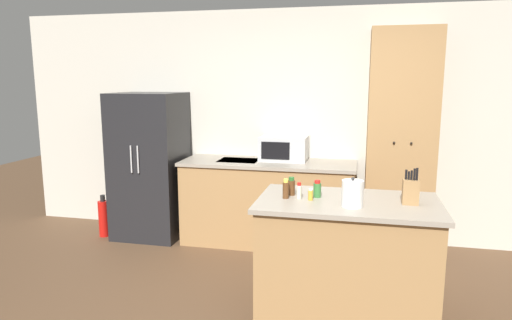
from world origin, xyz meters
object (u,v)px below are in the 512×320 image
object	(u,v)px
pantry_cabinet	(400,144)
knife_block	(411,191)
spice_bottle_tall_dark	(311,195)
spice_bottle_short_red	(286,189)
fire_extinguisher	(104,218)
microwave	(284,148)
kettle	(352,193)
spice_bottle_pale_salt	(317,189)
spice_bottle_amber_oil	(291,187)
refrigerator	(150,165)
spice_bottle_green_herb	(299,191)

from	to	relation	value
pantry_cabinet	knife_block	world-z (taller)	pantry_cabinet
spice_bottle_tall_dark	spice_bottle_short_red	distance (m)	0.19
fire_extinguisher	pantry_cabinet	bearing A→B (deg)	4.82
microwave	kettle	distance (m)	1.88
spice_bottle_pale_salt	fire_extinguisher	distance (m)	2.94
spice_bottle_amber_oil	kettle	size ratio (longest dim) A/B	0.67
pantry_cabinet	microwave	xyz separation A→B (m)	(-1.23, 0.06, -0.10)
refrigerator	spice_bottle_tall_dark	xyz separation A→B (m)	(2.02, -1.46, 0.13)
refrigerator	spice_bottle_green_herb	distance (m)	2.41
refrigerator	spice_bottle_short_red	distance (m)	2.34
refrigerator	knife_block	size ratio (longest dim) A/B	6.15
spice_bottle_short_red	kettle	distance (m)	0.52
microwave	spice_bottle_amber_oil	bearing A→B (deg)	-78.31
spice_bottle_short_red	spice_bottle_green_herb	bearing A→B (deg)	5.78
spice_bottle_amber_oil	spice_bottle_pale_salt	world-z (taller)	spice_bottle_amber_oil
kettle	fire_extinguisher	distance (m)	3.27
pantry_cabinet	kettle	xyz separation A→B (m)	(-0.45, -1.66, -0.14)
kettle	pantry_cabinet	bearing A→B (deg)	74.84
knife_block	kettle	xyz separation A→B (m)	(-0.41, -0.16, -0.00)
pantry_cabinet	knife_block	bearing A→B (deg)	-91.37
refrigerator	kettle	xyz separation A→B (m)	(2.33, -1.57, 0.19)
knife_block	spice_bottle_short_red	xyz separation A→B (m)	(-0.91, -0.04, -0.03)
refrigerator	pantry_cabinet	xyz separation A→B (m)	(2.78, 0.09, 0.33)
knife_block	fire_extinguisher	bearing A→B (deg)	159.55
knife_block	fire_extinguisher	xyz separation A→B (m)	(-3.27, 1.22, -0.80)
spice_bottle_short_red	spice_bottle_pale_salt	xyz separation A→B (m)	(0.23, 0.09, -0.01)
spice_bottle_amber_oil	microwave	bearing A→B (deg)	101.69
refrigerator	knife_block	bearing A→B (deg)	-27.16
spice_bottle_tall_dark	fire_extinguisher	bearing A→B (deg)	153.48
knife_block	kettle	world-z (taller)	knife_block
pantry_cabinet	knife_block	size ratio (longest dim) A/B	8.57
spice_bottle_pale_salt	pantry_cabinet	bearing A→B (deg)	63.60
knife_block	microwave	bearing A→B (deg)	127.55
spice_bottle_short_red	spice_bottle_green_herb	world-z (taller)	spice_bottle_short_red
microwave	spice_bottle_amber_oil	xyz separation A→B (m)	(0.31, -1.49, -0.07)
refrigerator	spice_bottle_amber_oil	xyz separation A→B (m)	(1.86, -1.34, 0.16)
knife_block	spice_bottle_amber_oil	xyz separation A→B (m)	(-0.89, 0.07, -0.03)
pantry_cabinet	spice_bottle_short_red	xyz separation A→B (m)	(-0.95, -1.54, -0.17)
spice_bottle_pale_salt	fire_extinguisher	xyz separation A→B (m)	(-2.59, 1.17, -0.77)
refrigerator	pantry_cabinet	world-z (taller)	pantry_cabinet
spice_bottle_green_herb	kettle	bearing A→B (deg)	-17.84
spice_bottle_amber_oil	spice_bottle_green_herb	world-z (taller)	spice_bottle_amber_oil
fire_extinguisher	kettle	bearing A→B (deg)	-25.76
knife_block	spice_bottle_short_red	world-z (taller)	knife_block
refrigerator	microwave	xyz separation A→B (m)	(1.55, 0.15, 0.23)
microwave	spice_bottle_green_herb	xyz separation A→B (m)	(0.38, -1.58, -0.08)
pantry_cabinet	spice_bottle_pale_salt	world-z (taller)	pantry_cabinet
spice_bottle_amber_oil	spice_bottle_pale_salt	distance (m)	0.20
knife_block	spice_bottle_pale_salt	distance (m)	0.69
refrigerator	knife_block	distance (m)	3.09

